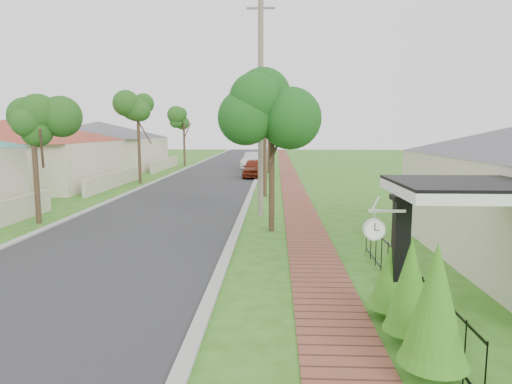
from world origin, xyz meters
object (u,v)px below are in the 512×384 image
(porch_post, at_px, (400,265))
(station_clock, at_px, (375,228))
(near_tree, at_px, (272,110))
(parked_car_red, at_px, (254,168))
(parked_car_white, at_px, (254,161))
(utility_pole, at_px, (261,109))

(porch_post, bearing_deg, station_clock, -146.08)
(porch_post, distance_m, near_tree, 9.05)
(near_tree, height_order, station_clock, near_tree)
(parked_car_red, xyz_separation_m, parked_car_white, (-0.31, 7.30, 0.08))
(parked_car_white, distance_m, utility_pole, 24.12)
(parked_car_red, distance_m, station_clock, 28.13)
(parked_car_white, height_order, utility_pole, utility_pole)
(parked_car_red, bearing_deg, near_tree, -85.80)
(porch_post, height_order, station_clock, porch_post)
(porch_post, xyz_separation_m, utility_pole, (-3.10, 11.00, 3.53))
(porch_post, distance_m, parked_car_white, 35.06)
(parked_car_red, distance_m, near_tree, 19.89)
(parked_car_white, bearing_deg, utility_pole, -78.75)
(station_clock, bearing_deg, utility_pole, 102.38)
(parked_car_white, distance_m, near_tree, 27.09)
(porch_post, relative_size, utility_pole, 0.27)
(utility_pole, bearing_deg, parked_car_white, 93.29)
(utility_pole, bearing_deg, porch_post, -74.27)
(parked_car_white, distance_m, station_clock, 35.41)
(parked_car_red, distance_m, parked_car_white, 7.31)
(porch_post, distance_m, station_clock, 1.10)
(parked_car_white, bearing_deg, near_tree, -78.04)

